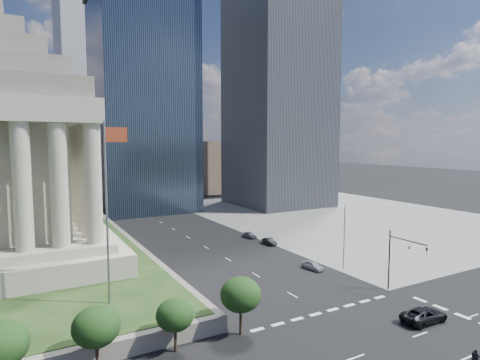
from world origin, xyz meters
TOP-DOWN VIEW (x-y plane):
  - ground at (0.00, 100.00)m, footprint 500.00×500.00m
  - sidewalk_ne at (46.00, 60.00)m, footprint 68.00×90.00m
  - flagpole at (-21.83, 24.00)m, footprint 2.52×0.24m
  - midrise_glass at (2.00, 95.00)m, footprint 26.00×26.00m
  - highrise_ne at (42.00, 85.00)m, footprint 26.00×28.00m
  - building_filler_ne at (32.00, 130.00)m, footprint 20.00×30.00m
  - building_filler_nw at (-30.00, 130.00)m, footprint 24.00×30.00m
  - traffic_signal_ne at (12.50, 13.70)m, footprint 0.30×5.74m
  - street_lamp_north at (13.33, 25.00)m, footprint 2.13×0.22m
  - pickup_truck at (7.95, 6.73)m, footprint 2.71×5.61m
  - parked_sedan_near at (9.00, 26.89)m, footprint 3.99×1.99m
  - parked_sedan_mid at (11.50, 42.93)m, footprint 1.31×3.70m
  - parked_sedan_far at (10.97, 49.56)m, footprint 3.69×1.74m

SIDE VIEW (x-z plane):
  - ground at x=0.00m, z-range 0.00..0.00m
  - sidewalk_ne at x=46.00m, z-range 0.00..0.03m
  - parked_sedan_mid at x=11.50m, z-range 0.00..1.22m
  - parked_sedan_far at x=10.97m, z-range 0.00..1.22m
  - parked_sedan_near at x=9.00m, z-range 0.00..1.30m
  - pickup_truck at x=7.95m, z-range 0.00..1.54m
  - traffic_signal_ne at x=12.50m, z-range 1.25..9.25m
  - street_lamp_north at x=13.33m, z-range 0.66..10.66m
  - building_filler_ne at x=32.00m, z-range 0.00..20.00m
  - flagpole at x=-21.83m, z-range 3.11..23.11m
  - building_filler_nw at x=-30.00m, z-range 0.00..28.00m
  - midrise_glass at x=2.00m, z-range 0.00..60.00m
  - highrise_ne at x=42.00m, z-range 0.00..100.00m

